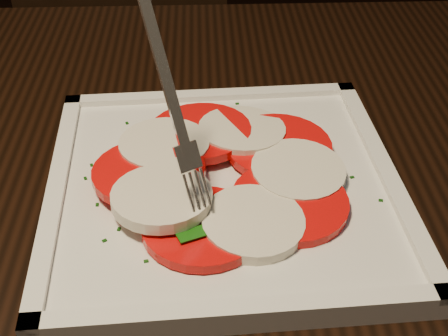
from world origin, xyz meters
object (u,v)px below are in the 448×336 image
table (152,260)px  fork (165,94)px  plate (224,189)px  chair (119,62)px

table → fork: (0.03, -0.04, 0.21)m
table → plate: bearing=-16.8°
chair → fork: fork is taller
chair → plate: bearing=-74.1°
chair → fork: size_ratio=6.21×
plate → fork: 0.11m
table → plate: plate is taller
table → fork: 0.21m
plate → fork: (-0.04, -0.01, 0.10)m
table → fork: size_ratio=8.02×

